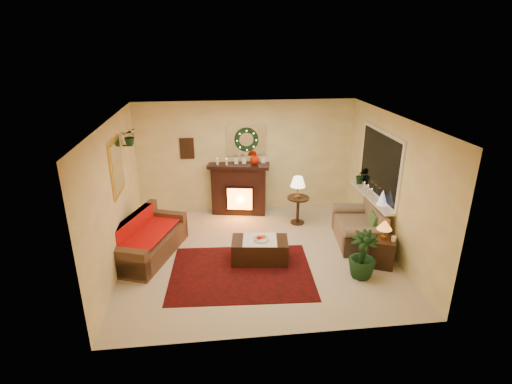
{
  "coord_description": "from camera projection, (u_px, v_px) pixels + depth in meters",
  "views": [
    {
      "loc": [
        -0.83,
        -6.65,
        3.85
      ],
      "look_at": [
        0.0,
        0.35,
        1.15
      ],
      "focal_mm": 28.0,
      "sensor_mm": 36.0,
      "label": 1
    }
  ],
  "objects": [
    {
      "name": "gold_mirror",
      "position": [
        117.0,
        167.0,
        7.02
      ],
      "size": [
        0.03,
        0.84,
        1.0
      ],
      "primitive_type": "cube",
      "color": "gold",
      "rests_on": "wall_left"
    },
    {
      "name": "fruit_bowl",
      "position": [
        261.0,
        240.0,
        7.24
      ],
      "size": [
        0.28,
        0.28,
        0.06
      ],
      "primitive_type": "cylinder",
      "color": "beige",
      "rests_on": "coffee_table"
    },
    {
      "name": "poinsettia",
      "position": [
        255.0,
        160.0,
        9.03
      ],
      "size": [
        0.2,
        0.2,
        0.2
      ],
      "primitive_type": "sphere",
      "color": "red",
      "rests_on": "fireplace"
    },
    {
      "name": "coffee_table",
      "position": [
        260.0,
        251.0,
        7.35
      ],
      "size": [
        1.08,
        0.68,
        0.43
      ],
      "primitive_type": "cube",
      "rotation": [
        0.0,
        0.0,
        -0.12
      ],
      "color": "#462418",
      "rests_on": "floor"
    },
    {
      "name": "mantel_candle_b",
      "position": [
        227.0,
        163.0,
        8.98
      ],
      "size": [
        0.06,
        0.06,
        0.17
      ],
      "primitive_type": "cylinder",
      "color": "white",
      "rests_on": "fireplace"
    },
    {
      "name": "window_sill",
      "position": [
        371.0,
        196.0,
        8.09
      ],
      "size": [
        0.22,
        1.86,
        0.04
      ],
      "primitive_type": "cube",
      "color": "white",
      "rests_on": "wall_right"
    },
    {
      "name": "sofa",
      "position": [
        149.0,
        235.0,
        7.46
      ],
      "size": [
        1.36,
        1.96,
        0.77
      ],
      "primitive_type": "cube",
      "rotation": [
        0.0,
        0.0,
        -0.35
      ],
      "color": "#552C1D",
      "rests_on": "floor"
    },
    {
      "name": "floor_palm",
      "position": [
        363.0,
        253.0,
        6.77
      ],
      "size": [
        1.8,
        1.8,
        2.53
      ],
      "primitive_type": "imported",
      "rotation": [
        0.0,
        0.0,
        -0.34
      ],
      "color": "#275C1D",
      "rests_on": "floor"
    },
    {
      "name": "end_table_square",
      "position": [
        382.0,
        252.0,
        7.2
      ],
      "size": [
        0.57,
        0.57,
        0.53
      ],
      "primitive_type": "cube",
      "rotation": [
        0.0,
        0.0,
        -0.41
      ],
      "color": "black",
      "rests_on": "floor"
    },
    {
      "name": "window_frame",
      "position": [
        380.0,
        164.0,
        7.86
      ],
      "size": [
        0.03,
        1.86,
        1.36
      ],
      "primitive_type": "cube",
      "color": "white",
      "rests_on": "wall_right"
    },
    {
      "name": "hanging_plant",
      "position": [
        131.0,
        144.0,
        7.65
      ],
      "size": [
        0.33,
        0.28,
        0.36
      ],
      "primitive_type": "imported",
      "color": "#194719",
      "rests_on": "wall_left"
    },
    {
      "name": "lamp_tiffany",
      "position": [
        384.0,
        228.0,
        7.03
      ],
      "size": [
        0.27,
        0.27,
        0.39
      ],
      "primitive_type": "cone",
      "color": "orange",
      "rests_on": "end_table_square"
    },
    {
      "name": "wall_right",
      "position": [
        391.0,
        186.0,
        7.44
      ],
      "size": [
        4.5,
        4.5,
        0.0
      ],
      "primitive_type": "plane",
      "color": "#EFD88C",
      "rests_on": "ground"
    },
    {
      "name": "wall_back",
      "position": [
        246.0,
        157.0,
        9.26
      ],
      "size": [
        5.0,
        5.0,
        0.0
      ],
      "primitive_type": "plane",
      "color": "#EFD88C",
      "rests_on": "ground"
    },
    {
      "name": "fireplace",
      "position": [
        239.0,
        191.0,
        9.31
      ],
      "size": [
        1.29,
        0.61,
        1.13
      ],
      "primitive_type": "cube",
      "rotation": [
        0.0,
        0.0,
        -0.18
      ],
      "color": "black",
      "rests_on": "floor"
    },
    {
      "name": "side_table_round",
      "position": [
        298.0,
        210.0,
        8.84
      ],
      "size": [
        0.59,
        0.59,
        0.62
      ],
      "primitive_type": "cylinder",
      "rotation": [
        0.0,
        0.0,
        0.28
      ],
      "color": "black",
      "rests_on": "floor"
    },
    {
      "name": "sill_plant",
      "position": [
        361.0,
        175.0,
        8.69
      ],
      "size": [
        0.27,
        0.22,
        0.49
      ],
      "primitive_type": "imported",
      "color": "#2A5524",
      "rests_on": "window_sill"
    },
    {
      "name": "lamp_cream",
      "position": [
        298.0,
        187.0,
        8.61
      ],
      "size": [
        0.32,
        0.32,
        0.49
      ],
      "primitive_type": "cone",
      "color": "#FFEDBC",
      "rests_on": "side_table_round"
    },
    {
      "name": "mantel_candle_a",
      "position": [
        217.0,
        162.0,
        9.0
      ],
      "size": [
        0.06,
        0.06,
        0.17
      ],
      "primitive_type": "cylinder",
      "color": "silver",
      "rests_on": "fireplace"
    },
    {
      "name": "wall_left",
      "position": [
        115.0,
        197.0,
        6.9
      ],
      "size": [
        4.5,
        4.5,
        0.0
      ],
      "primitive_type": "plane",
      "color": "#EFD88C",
      "rests_on": "ground"
    },
    {
      "name": "mini_tree",
      "position": [
        383.0,
        197.0,
        7.59
      ],
      "size": [
        0.2,
        0.2,
        0.3
      ],
      "primitive_type": "cone",
      "color": "white",
      "rests_on": "window_sill"
    },
    {
      "name": "mantel_mirror",
      "position": [
        246.0,
        140.0,
        9.1
      ],
      "size": [
        0.92,
        0.02,
        0.72
      ],
      "primitive_type": "cube",
      "color": "white",
      "rests_on": "wall_back"
    },
    {
      "name": "wall_front",
      "position": [
        280.0,
        253.0,
        5.08
      ],
      "size": [
        5.0,
        5.0,
        0.0
      ],
      "primitive_type": "plane",
      "color": "#EFD88C",
      "rests_on": "ground"
    },
    {
      "name": "window_glass",
      "position": [
        379.0,
        164.0,
        7.86
      ],
      "size": [
        0.02,
        1.7,
        1.22
      ],
      "primitive_type": "cube",
      "color": "black",
      "rests_on": "wall_right"
    },
    {
      "name": "wreath",
      "position": [
        247.0,
        140.0,
        9.05
      ],
      "size": [
        0.55,
        0.11,
        0.55
      ],
      "primitive_type": "torus",
      "rotation": [
        1.57,
        0.0,
        0.0
      ],
      "color": "#194719",
      "rests_on": "wall_back"
    },
    {
      "name": "area_rug",
      "position": [
        241.0,
        272.0,
        7.04
      ],
      "size": [
        2.58,
        2.0,
        0.01
      ],
      "primitive_type": "cube",
      "rotation": [
        0.0,
        0.0,
        -0.06
      ],
      "color": "#44110B",
      "rests_on": "floor"
    },
    {
      "name": "ceiling",
      "position": [
        258.0,
        119.0,
        6.71
      ],
      "size": [
        5.0,
        5.0,
        0.0
      ],
      "primitive_type": "plane",
      "color": "white",
      "rests_on": "ground"
    },
    {
      "name": "floor",
      "position": [
        258.0,
        255.0,
        7.63
      ],
      "size": [
        5.0,
        5.0,
        0.0
      ],
      "primitive_type": "plane",
      "color": "beige",
      "rests_on": "ground"
    },
    {
      "name": "loveseat",
      "position": [
        358.0,
        223.0,
        7.99
      ],
      "size": [
        0.97,
        1.46,
        0.79
      ],
      "primitive_type": "cube",
      "rotation": [
        0.0,
        0.0,
        -0.13
      ],
      "color": "tan",
      "rests_on": "floor"
    },
    {
      "name": "red_throw",
      "position": [
        147.0,
        231.0,
        7.57
      ],
      "size": [
        0.83,
        1.35,
        0.02
      ],
      "primitive_type": "cube",
      "color": "red",
      "rests_on": "sofa"
    },
    {
      "name": "wall_art",
      "position": [
        187.0,
        148.0,
        9.0
      ],
      "size": [
        0.32,
        0.03,
        0.48
      ],
      "primitive_type": "cube",
      "color": "#381E11",
      "rests_on": "wall_back"
    }
  ]
}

